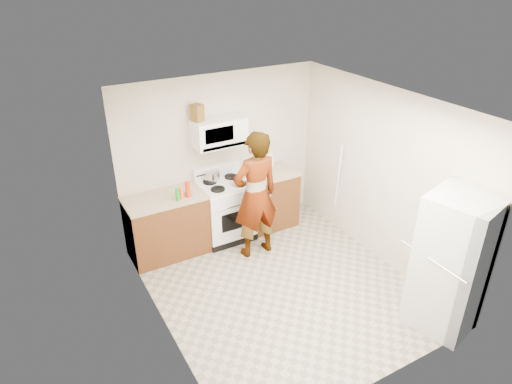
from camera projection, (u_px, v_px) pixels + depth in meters
floor at (282, 286)px, 6.13m from camera, size 3.60×3.60×0.00m
back_wall at (221, 155)px, 6.95m from camera, size 3.20×0.02×2.50m
right_wall at (382, 177)px, 6.26m from camera, size 0.02×3.60×2.50m
cabinet_left at (167, 227)px, 6.62m from camera, size 1.12×0.62×0.90m
counter_left at (164, 198)px, 6.41m from camera, size 1.14×0.64×0.03m
cabinet_right at (269, 199)px, 7.38m from camera, size 0.80×0.62×0.90m
counter_right at (269, 173)px, 7.16m from camera, size 0.82×0.64×0.03m
gas_range at (225, 209)px, 7.01m from camera, size 0.76×0.65×1.13m
microwave at (219, 132)px, 6.56m from camera, size 0.76×0.38×0.40m
person at (256, 195)px, 6.41m from camera, size 0.70×0.46×1.90m
fridge at (452, 263)px, 5.16m from camera, size 0.86×0.86×1.70m
kettle at (270, 160)px, 7.34m from camera, size 0.18×0.18×0.18m
jug at (197, 113)px, 6.30m from camera, size 0.18×0.18×0.24m
saucepan at (212, 175)px, 6.85m from camera, size 0.30×0.30×0.13m
tray at (239, 182)px, 6.78m from camera, size 0.28×0.21×0.05m
bottle_spray at (188, 189)px, 6.36m from camera, size 0.07×0.07×0.24m
bottle_hot_sauce at (181, 193)px, 6.33m from camera, size 0.06×0.06×0.16m
bottle_green_cap at (178, 195)px, 6.28m from camera, size 0.08×0.08×0.19m
pot_lid at (186, 194)px, 6.48m from camera, size 0.29×0.29×0.01m
broom at (337, 186)px, 7.15m from camera, size 0.21×0.28×1.47m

